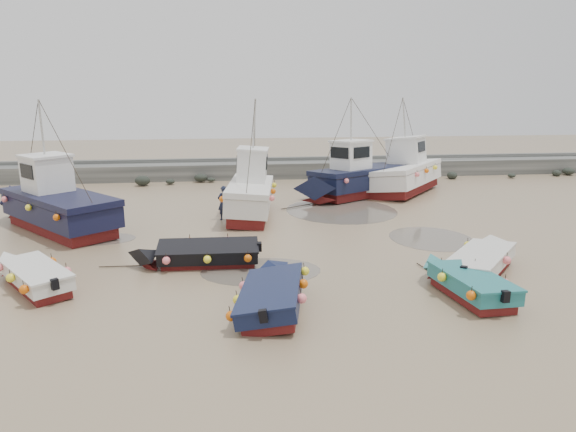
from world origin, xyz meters
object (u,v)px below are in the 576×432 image
at_px(dinghy_2, 466,279).
at_px(cabin_boat_0, 54,203).
at_px(dinghy_4, 199,252).
at_px(cabin_boat_3, 408,172).
at_px(cabin_boat_2, 355,177).
at_px(cabin_boat_1, 250,190).
at_px(person, 224,220).
at_px(dinghy_3, 484,258).
at_px(dinghy_1, 275,291).
at_px(dinghy_0, 33,272).

relative_size(dinghy_2, cabin_boat_0, 0.61).
bearing_deg(dinghy_4, cabin_boat_3, -40.55).
bearing_deg(cabin_boat_2, cabin_boat_1, 89.35).
distance_m(cabin_boat_0, person, 8.38).
bearing_deg(dinghy_3, dinghy_1, -122.49).
bearing_deg(dinghy_3, cabin_boat_2, 134.45).
relative_size(dinghy_1, cabin_boat_0, 0.68).
xyz_separation_m(cabin_boat_0, cabin_boat_1, (9.67, 1.91, 0.04)).
bearing_deg(dinghy_2, cabin_boat_3, 69.90).
bearing_deg(dinghy_3, dinghy_2, -87.05).
bearing_deg(cabin_boat_0, person, -31.66).
xyz_separation_m(dinghy_4, cabin_boat_1, (2.59, 8.81, 0.82)).
distance_m(dinghy_2, dinghy_3, 2.85).
bearing_deg(dinghy_2, cabin_boat_0, 138.18).
height_order(dinghy_1, dinghy_3, same).
xyz_separation_m(dinghy_0, person, (6.74, 9.61, -0.55)).
relative_size(dinghy_3, cabin_boat_1, 0.57).
xyz_separation_m(dinghy_2, dinghy_4, (-8.81, 4.53, -0.01)).
height_order(cabin_boat_3, person, cabin_boat_3).
bearing_deg(dinghy_2, dinghy_1, 175.61).
height_order(dinghy_0, cabin_boat_3, cabin_boat_3).
bearing_deg(cabin_boat_0, cabin_boat_2, -17.72).
relative_size(dinghy_1, dinghy_2, 1.12).
bearing_deg(person, dinghy_1, 71.25).
height_order(cabin_boat_1, person, cabin_boat_1).
xyz_separation_m(dinghy_1, dinghy_4, (-2.45, 4.72, 0.00)).
bearing_deg(cabin_boat_1, dinghy_1, -82.56).
bearing_deg(cabin_boat_3, cabin_boat_2, -119.31).
height_order(dinghy_3, cabin_boat_0, cabin_boat_0).
bearing_deg(dinghy_1, cabin_boat_3, 71.62).
bearing_deg(person, cabin_boat_0, -18.18).
bearing_deg(dinghy_4, person, -6.14).
bearing_deg(dinghy_3, person, 173.69).
bearing_deg(cabin_boat_0, dinghy_2, -73.91).
bearing_deg(dinghy_0, dinghy_3, -34.94).
distance_m(dinghy_2, cabin_boat_3, 19.90).
bearing_deg(dinghy_2, cabin_boat_1, 108.93).
distance_m(cabin_boat_0, cabin_boat_2, 17.76).
height_order(dinghy_0, dinghy_3, same).
bearing_deg(cabin_boat_2, cabin_boat_0, 78.13).
height_order(dinghy_3, person, dinghy_3).
height_order(dinghy_3, dinghy_4, same).
distance_m(cabin_boat_1, cabin_boat_2, 8.19).
relative_size(dinghy_0, cabin_boat_1, 0.56).
xyz_separation_m(dinghy_4, cabin_boat_2, (9.56, 13.11, 0.79)).
xyz_separation_m(dinghy_2, cabin_boat_0, (-15.89, 11.43, 0.76)).
relative_size(dinghy_0, dinghy_4, 0.86).
bearing_deg(person, cabin_boat_2, -172.66).
bearing_deg(cabin_boat_2, dinghy_1, 125.93).
bearing_deg(cabin_boat_3, dinghy_0, -100.76).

